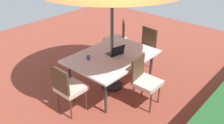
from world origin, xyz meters
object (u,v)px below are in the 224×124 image
chair_west (145,46)px  chair_north (144,79)px  laptop (116,52)px  chair_east (68,87)px  dining_table (112,58)px  chair_southwest (117,37)px  cup (88,58)px

chair_west → chair_north: 1.48m
chair_west → laptop: bearing=-81.0°
chair_east → chair_west: same height
laptop → chair_west: bearing=-165.9°
dining_table → laptop: bearing=164.1°
chair_west → laptop: 1.11m
chair_southwest → chair_east: size_ratio=1.00×
chair_north → laptop: (-0.13, -0.81, 0.25)m
laptop → cup: (0.53, -0.26, -0.00)m
chair_east → chair_southwest: bearing=-70.0°
chair_southwest → laptop: size_ratio=2.67×
dining_table → chair_north: 0.85m
dining_table → laptop: 0.14m
laptop → cup: bearing=-12.9°
dining_table → chair_north: (0.04, 0.84, -0.15)m
chair_north → dining_table: bearing=79.6°
chair_north → laptop: 0.86m
dining_table → chair_west: 1.19m
chair_north → chair_east: bearing=134.1°
cup → chair_southwest: bearing=-159.0°
chair_west → chair_north: same height
chair_east → cup: size_ratio=11.59×
chair_east → chair_north: 1.40m
chair_west → laptop: chair_west is taller
chair_east → laptop: chair_east is taller
chair_southwest → chair_north: same height
dining_table → laptop: (-0.09, 0.03, 0.09)m
chair_southwest → cup: bearing=-20.7°
chair_southwest → chair_east: bearing=-22.2°
dining_table → chair_west: size_ratio=1.79×
chair_east → cup: (-0.70, -0.20, 0.24)m
chair_west → cup: size_ratio=11.59×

